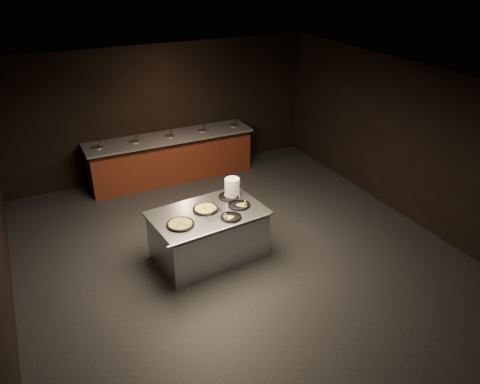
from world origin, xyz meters
The scene contains 11 objects.
room centered at (0.00, 0.00, 1.45)m, with size 7.02×8.02×2.92m.
salad_bar centered at (0.00, 3.56, 0.44)m, with size 3.70×0.83×1.18m.
serving_counter centered at (-0.46, 0.33, 0.41)m, with size 1.92×1.34×0.87m.
plate_stack centered at (0.14, 0.68, 1.02)m, with size 0.25×0.25×0.32m, color white.
pan_veggie_whole centered at (-0.99, 0.15, 0.88)m, with size 0.43×0.43×0.04m.
pan_cheese_whole centered at (-0.46, 0.42, 0.88)m, with size 0.43×0.43×0.04m.
pan_cheese_slices_a centered at (0.06, 0.65, 0.88)m, with size 0.35×0.35×0.04m.
pan_cheese_slices_b centered at (-0.20, 0.01, 0.88)m, with size 0.33×0.33×0.04m.
pan_veggie_slices centered at (0.09, 0.31, 0.88)m, with size 0.37×0.37×0.04m.
server_left centered at (-0.35, 0.30, 0.94)m, with size 0.21×0.29×0.16m.
server_right centered at (-0.41, 0.11, 0.94)m, with size 0.34×0.10×0.16m.
Camera 1 is at (-2.88, -5.76, 4.61)m, focal length 35.00 mm.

